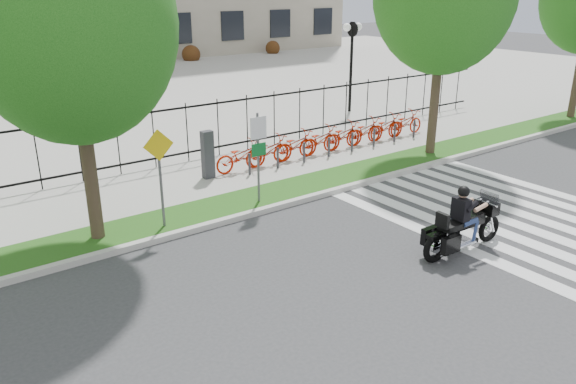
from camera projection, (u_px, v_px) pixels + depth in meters
ground at (382, 266)px, 12.38m from camera, size 120.00×120.00×0.00m
curb at (275, 207)px, 15.44m from camera, size 60.00×0.20×0.15m
grass_verge at (258, 198)px, 16.08m from camera, size 60.00×1.50×0.15m
sidewalk at (214, 176)px, 17.96m from camera, size 60.00×3.50×0.15m
plaza at (58, 95)px, 31.18m from camera, size 80.00×34.00×0.10m
crosswalk_stripes at (509, 215)px, 15.08m from camera, size 5.70×8.00×0.01m
iron_fence at (187, 132)px, 18.90m from camera, size 30.00×0.06×2.00m
lamp_post_right at (352, 45)px, 25.88m from camera, size 1.06×0.70×4.25m
street_tree_1 at (71, 24)px, 11.77m from camera, size 4.49×4.49×7.50m
bike_share_station at (330, 138)px, 20.17m from camera, size 10.00×0.86×1.50m
sign_pole_regulatory at (258, 146)px, 15.12m from camera, size 0.50×0.09×2.50m
sign_pole_warning at (160, 165)px, 13.52m from camera, size 0.78×0.09×2.49m
motorcycle_rider at (464, 225)px, 12.85m from camera, size 2.56×0.77×1.98m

